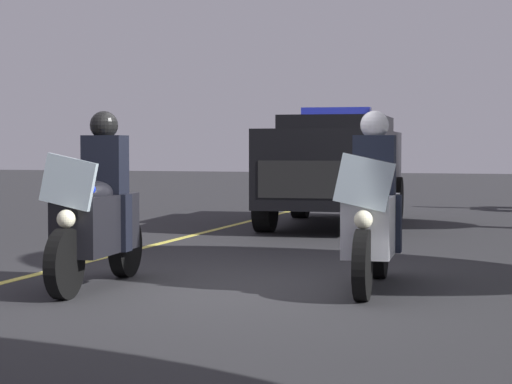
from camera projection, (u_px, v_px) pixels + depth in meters
The scene contains 5 objects.
ground_plane at pixel (236, 287), 9.12m from camera, with size 80.00×80.00×0.00m, color #28282B.
lane_stripe_center at pixel (24, 277), 9.82m from camera, with size 48.00×0.12×0.01m, color #E0D14C.
police_motorcycle_lead_left at pixel (98, 216), 9.12m from camera, with size 2.14×0.61×1.72m.
police_motorcycle_lead_right at pixel (372, 216), 9.04m from camera, with size 2.14×0.61×1.72m.
police_suv at pixel (335, 164), 16.32m from camera, with size 5.02×2.35×2.05m.
Camera 1 is at (8.60, 2.88, 1.37)m, focal length 65.94 mm.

